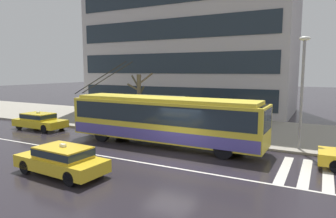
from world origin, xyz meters
TOP-DOWN VIEW (x-y plane):
  - ground_plane at (0.00, 0.00)m, footprint 160.00×160.00m
  - sidewalk_slab at (0.00, 9.02)m, footprint 80.00×10.00m
  - crosswalk_stripe_edge_near at (5.45, 1.01)m, footprint 0.44×4.40m
  - crosswalk_stripe_inner_a at (6.35, 1.01)m, footprint 0.44×4.40m
  - crosswalk_stripe_center at (7.25, 1.01)m, footprint 0.44×4.40m
  - lane_centre_line at (0.00, -1.20)m, footprint 72.00×0.14m
  - trolleybus at (-1.73, 2.42)m, footprint 13.13×2.63m
  - taxi_oncoming_near at (-3.18, -4.29)m, footprint 4.43×1.98m
  - taxi_queued_behind_bus at (-12.75, 2.34)m, footprint 4.35×1.80m
  - bus_shelter at (-4.17, 5.71)m, footprint 4.12×1.88m
  - pedestrian_at_shelter at (-3.06, 6.21)m, footprint 1.29×1.29m
  - pedestrian_approaching_curb at (-4.26, 6.94)m, footprint 1.59×1.59m
  - street_lamp at (5.77, 4.80)m, footprint 0.60×0.32m
  - street_tree_bare at (-6.18, 6.55)m, footprint 2.00×1.05m
  - office_tower_corner_left at (-7.39, 19.21)m, footprint 23.31×10.92m

SIDE VIEW (x-z plane):
  - ground_plane at x=0.00m, z-range 0.00..0.00m
  - lane_centre_line at x=0.00m, z-range 0.00..0.01m
  - crosswalk_stripe_edge_near at x=5.45m, z-range 0.00..0.01m
  - crosswalk_stripe_inner_a at x=6.35m, z-range 0.00..0.01m
  - crosswalk_stripe_center at x=7.25m, z-range 0.00..0.01m
  - sidewalk_slab at x=0.00m, z-range 0.00..0.14m
  - taxi_oncoming_near at x=-3.18m, z-range 0.01..1.40m
  - taxi_queued_behind_bus at x=-12.75m, z-range 0.01..1.40m
  - trolleybus at x=-1.73m, z-range -0.96..4.21m
  - pedestrian_at_shelter at x=-3.06m, z-range 0.77..2.77m
  - pedestrian_approaching_curb at x=-4.26m, z-range 0.81..2.88m
  - bus_shelter at x=-4.17m, z-range 0.82..3.39m
  - street_tree_bare at x=-6.18m, z-range 0.37..4.65m
  - street_lamp at x=5.77m, z-range 0.74..7.03m
  - office_tower_corner_left at x=-7.39m, z-range 0.01..24.45m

